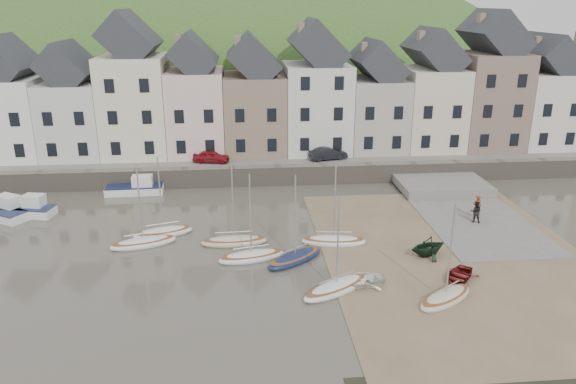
{
  "coord_description": "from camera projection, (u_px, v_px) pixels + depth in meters",
  "views": [
    {
      "loc": [
        -3.44,
        -33.05,
        16.62
      ],
      "look_at": [
        0.0,
        6.0,
        3.0
      ],
      "focal_mm": 34.43,
      "sensor_mm": 36.0,
      "label": 1
    }
  ],
  "objects": [
    {
      "name": "beach",
      "position": [
        456.0,
        257.0,
        37.74
      ],
      "size": [
        18.0,
        26.0,
        0.06
      ],
      "primitive_type": "cube",
      "color": "brown",
      "rests_on": "ground"
    },
    {
      "name": "car_right",
      "position": [
        328.0,
        154.0,
        54.88
      ],
      "size": [
        3.98,
        2.16,
        1.25
      ],
      "primitive_type": "imported",
      "rotation": [
        0.0,
        0.0,
        1.8
      ],
      "color": "black",
      "rests_on": "quay_street"
    },
    {
      "name": "quay_street",
      "position": [
        275.0,
        159.0,
        55.61
      ],
      "size": [
        70.0,
        7.0,
        0.1
      ],
      "primitive_type": "cube",
      "color": "slate",
      "rests_on": "quay_land"
    },
    {
      "name": "sailboat_5",
      "position": [
        295.0,
        258.0,
        37.09
      ],
      "size": [
        4.61,
        4.05,
        6.32
      ],
      "color": "#162146",
      "rests_on": "ground"
    },
    {
      "name": "sailboat_0",
      "position": [
        163.0,
        232.0,
        41.2
      ],
      "size": [
        4.69,
        2.76,
        6.32
      ],
      "color": "white",
      "rests_on": "ground"
    },
    {
      "name": "ground",
      "position": [
        296.0,
        264.0,
        36.83
      ],
      "size": [
        160.0,
        160.0,
        0.0
      ],
      "primitive_type": "plane",
      "color": "#4A453A",
      "rests_on": "ground"
    },
    {
      "name": "sailboat_2",
      "position": [
        234.0,
        241.0,
        39.71
      ],
      "size": [
        4.82,
        1.68,
        6.32
      ],
      "color": "beige",
      "rests_on": "ground"
    },
    {
      "name": "sailboat_6",
      "position": [
        336.0,
        287.0,
        33.27
      ],
      "size": [
        5.04,
        3.98,
        6.32
      ],
      "color": "white",
      "rests_on": "ground"
    },
    {
      "name": "car_left",
      "position": [
        211.0,
        157.0,
        53.93
      ],
      "size": [
        3.73,
        2.07,
        1.2
      ],
      "primitive_type": "imported",
      "rotation": [
        0.0,
        0.0,
        1.38
      ],
      "color": "maroon",
      "rests_on": "quay_street"
    },
    {
      "name": "motorboat_1",
      "position": [
        28.0,
        209.0,
        44.97
      ],
      "size": [
        4.81,
        2.63,
        1.7
      ],
      "color": "white",
      "rests_on": "ground"
    },
    {
      "name": "sailboat_7",
      "position": [
        446.0,
        297.0,
        32.14
      ],
      "size": [
        4.4,
        3.66,
        6.32
      ],
      "color": "beige",
      "rests_on": "ground"
    },
    {
      "name": "seawall",
      "position": [
        278.0,
        175.0,
        52.53
      ],
      "size": [
        70.0,
        1.2,
        1.8
      ],
      "primitive_type": "cube",
      "color": "slate",
      "rests_on": "ground"
    },
    {
      "name": "townhouse_terrace",
      "position": [
        290.0,
        95.0,
        57.16
      ],
      "size": [
        61.05,
        8.0,
        13.93
      ],
      "color": "white",
      "rests_on": "quay_land"
    },
    {
      "name": "rowboat_red",
      "position": [
        459.0,
        276.0,
        34.46
      ],
      "size": [
        3.46,
        3.59,
        0.61
      ],
      "primitive_type": "imported",
      "rotation": [
        0.0,
        0.0,
        -0.68
      ],
      "color": "maroon",
      "rests_on": "beach"
    },
    {
      "name": "rowboat_green",
      "position": [
        428.0,
        246.0,
        37.66
      ],
      "size": [
        3.35,
        3.13,
        1.43
      ],
      "primitive_type": "imported",
      "rotation": [
        0.0,
        0.0,
        -1.22
      ],
      "color": "black",
      "rests_on": "beach"
    },
    {
      "name": "quay_land",
      "position": [
        269.0,
        139.0,
        66.7
      ],
      "size": [
        90.0,
        30.0,
        1.5
      ],
      "primitive_type": "cube",
      "color": "#395D25",
      "rests_on": "ground"
    },
    {
      "name": "slipway",
      "position": [
        466.0,
        212.0,
        45.59
      ],
      "size": [
        8.0,
        18.0,
        0.12
      ],
      "primitive_type": "cube",
      "color": "slate",
      "rests_on": "ground"
    },
    {
      "name": "person_dark",
      "position": [
        476.0,
        212.0,
        43.19
      ],
      "size": [
        1.01,
        0.9,
        1.73
      ],
      "primitive_type": "imported",
      "rotation": [
        0.0,
        0.0,
        2.8
      ],
      "color": "black",
      "rests_on": "slipway"
    },
    {
      "name": "person_red",
      "position": [
        477.0,
        207.0,
        43.92
      ],
      "size": [
        0.71,
        0.47,
        1.93
      ],
      "primitive_type": "imported",
      "rotation": [
        0.0,
        0.0,
        3.15
      ],
      "color": "maroon",
      "rests_on": "slipway"
    },
    {
      "name": "sailboat_3",
      "position": [
        251.0,
        256.0,
        37.33
      ],
      "size": [
        4.8,
        2.51,
        6.32
      ],
      "color": "white",
      "rests_on": "ground"
    },
    {
      "name": "rowboat_white",
      "position": [
        358.0,
        280.0,
        33.86
      ],
      "size": [
        3.46,
        2.63,
        0.67
      ],
      "primitive_type": "imported",
      "rotation": [
        0.0,
        0.0,
        -1.47
      ],
      "color": "white",
      "rests_on": "beach"
    },
    {
      "name": "sailboat_4",
      "position": [
        334.0,
        241.0,
        39.74
      ],
      "size": [
        4.81,
        2.05,
        6.32
      ],
      "color": "white",
      "rests_on": "ground"
    },
    {
      "name": "motorboat_0",
      "position": [
        1.0,
        210.0,
        44.62
      ],
      "size": [
        5.51,
        4.37,
        1.7
      ],
      "color": "white",
      "rests_on": "ground"
    },
    {
      "name": "motorboat_2",
      "position": [
        136.0,
        188.0,
        50.02
      ],
      "size": [
        5.18,
        1.91,
        1.7
      ],
      "color": "white",
      "rests_on": "ground"
    },
    {
      "name": "sailboat_1",
      "position": [
        143.0,
        242.0,
        39.45
      ],
      "size": [
        4.93,
        2.87,
        6.32
      ],
      "color": "white",
      "rests_on": "ground"
    },
    {
      "name": "hillside",
      "position": [
        234.0,
        205.0,
        98.78
      ],
      "size": [
        134.4,
        84.0,
        84.0
      ],
      "color": "#395D25",
      "rests_on": "ground"
    }
  ]
}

